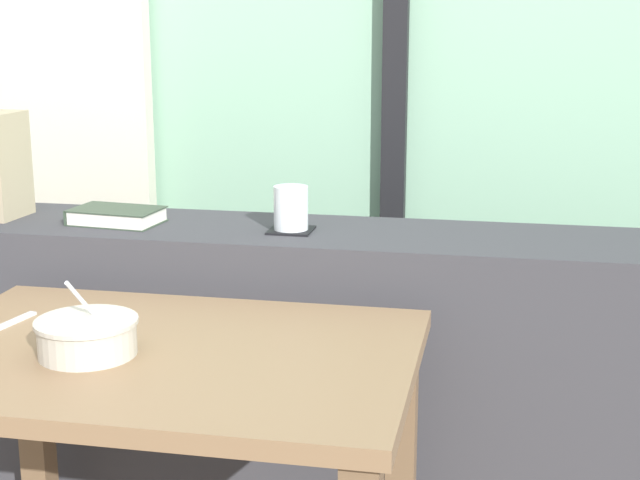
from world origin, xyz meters
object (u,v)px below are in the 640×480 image
object	(u,v)px
coaster_square	(291,230)
fork_utensil	(5,325)
breakfast_table	(163,415)
soup_bowl	(87,337)
closed_book	(116,216)
juice_glass	(291,210)

from	to	relation	value
coaster_square	fork_utensil	world-z (taller)	coaster_square
breakfast_table	soup_bowl	xyz separation A→B (m)	(-0.12, -0.05, 0.16)
coaster_square	closed_book	distance (m)	0.43
juice_glass	soup_bowl	size ratio (longest dim) A/B	0.55
coaster_square	juice_glass	xyz separation A→B (m)	(0.00, 0.00, 0.05)
juice_glass	fork_utensil	distance (m)	0.69
breakfast_table	fork_utensil	size ratio (longest dim) A/B	5.46
coaster_square	breakfast_table	bearing A→B (deg)	-101.95
juice_glass	closed_book	size ratio (longest dim) A/B	0.45
juice_glass	soup_bowl	bearing A→B (deg)	-111.15
soup_bowl	coaster_square	bearing A→B (deg)	68.85
coaster_square	soup_bowl	xyz separation A→B (m)	(-0.23, -0.60, -0.07)
breakfast_table	fork_utensil	distance (m)	0.37
coaster_square	juice_glass	distance (m)	0.05
coaster_square	soup_bowl	distance (m)	0.65
juice_glass	breakfast_table	bearing A→B (deg)	-101.95
fork_utensil	closed_book	bearing A→B (deg)	98.02
closed_book	fork_utensil	size ratio (longest dim) A/B	1.31
breakfast_table	closed_book	world-z (taller)	closed_book
breakfast_table	juice_glass	bearing A→B (deg)	78.05
coaster_square	closed_book	xyz separation A→B (m)	(-0.43, 0.00, 0.02)
coaster_square	juice_glass	bearing A→B (deg)	0.00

